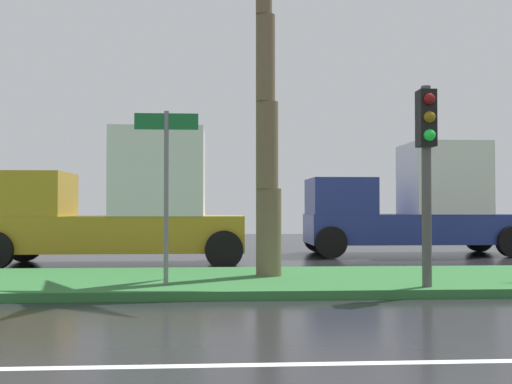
{
  "coord_description": "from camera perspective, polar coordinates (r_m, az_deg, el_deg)",
  "views": [
    {
      "loc": [
        -1.05,
        -3.89,
        1.5
      ],
      "look_at": [
        0.0,
        12.93,
        1.89
      ],
      "focal_mm": 43.75,
      "sensor_mm": 36.0,
      "label": 1
    }
  ],
  "objects": [
    {
      "name": "near_lane_divider_stripe",
      "position": [
        6.17,
        6.55,
        -15.33
      ],
      "size": [
        81.0,
        0.14,
        0.01
      ],
      "primitive_type": "cube",
      "color": "white",
      "rests_on": "ground_plane"
    },
    {
      "name": "median_strip",
      "position": [
        12.02,
        1.46,
        -8.12
      ],
      "size": [
        85.5,
        4.0,
        0.15
      ],
      "primitive_type": "cube",
      "color": "#2D6B33",
      "rests_on": "ground_plane"
    },
    {
      "name": "ground_plane",
      "position": [
        13.03,
        1.07,
        -8.15
      ],
      "size": [
        90.0,
        42.0,
        0.1
      ],
      "primitive_type": "cube",
      "color": "black"
    },
    {
      "name": "traffic_signal_median_right",
      "position": [
        10.89,
        15.33,
        3.89
      ],
      "size": [
        0.28,
        0.43,
        3.38
      ],
      "color": "#4C4C47",
      "rests_on": "median_strip"
    },
    {
      "name": "box_truck_lead",
      "position": [
        16.36,
        -12.22,
        -1.13
      ],
      "size": [
        6.4,
        2.64,
        3.46
      ],
      "rotation": [
        0.0,
        0.0,
        3.14
      ],
      "color": "#B28C1E",
      "rests_on": "ground_plane"
    },
    {
      "name": "box_truck_following",
      "position": [
        20.0,
        14.1,
        -1.15
      ],
      "size": [
        6.4,
        2.64,
        3.46
      ],
      "rotation": [
        0.0,
        0.0,
        3.14
      ],
      "color": "navy",
      "rests_on": "ground_plane"
    },
    {
      "name": "street_name_sign",
      "position": [
        10.88,
        -8.21,
        1.75
      ],
      "size": [
        1.1,
        0.08,
        3.0
      ],
      "color": "slate",
      "rests_on": "median_strip"
    }
  ]
}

